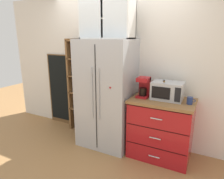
{
  "coord_description": "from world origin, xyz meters",
  "views": [
    {
      "loc": [
        1.54,
        -2.78,
        1.81
      ],
      "look_at": [
        0.1,
        0.01,
        0.98
      ],
      "focal_mm": 31.91,
      "sensor_mm": 36.0,
      "label": 1
    }
  ],
  "objects_px": {
    "coffee_maker": "(144,87)",
    "chalkboard_menu": "(61,89)",
    "mug_navy": "(190,101)",
    "bottle_amber": "(163,91)",
    "refrigerator": "(107,94)",
    "microwave": "(167,91)",
    "mug_cream": "(162,98)"
  },
  "relations": [
    {
      "from": "refrigerator",
      "to": "microwave",
      "type": "distance_m",
      "value": 0.99
    },
    {
      "from": "coffee_maker",
      "to": "bottle_amber",
      "type": "height_order",
      "value": "coffee_maker"
    },
    {
      "from": "coffee_maker",
      "to": "mug_cream",
      "type": "bearing_deg",
      "value": -13.17
    },
    {
      "from": "microwave",
      "to": "coffee_maker",
      "type": "distance_m",
      "value": 0.35
    },
    {
      "from": "microwave",
      "to": "bottle_amber",
      "type": "xyz_separation_m",
      "value": [
        -0.05,
        -0.04,
        0.0
      ]
    },
    {
      "from": "coffee_maker",
      "to": "chalkboard_menu",
      "type": "xyz_separation_m",
      "value": [
        -1.9,
        0.27,
        -0.34
      ]
    },
    {
      "from": "chalkboard_menu",
      "to": "mug_cream",
      "type": "bearing_deg",
      "value": -8.88
    },
    {
      "from": "microwave",
      "to": "coffee_maker",
      "type": "bearing_deg",
      "value": -173.15
    },
    {
      "from": "refrigerator",
      "to": "microwave",
      "type": "relative_size",
      "value": 4.05
    },
    {
      "from": "coffee_maker",
      "to": "chalkboard_menu",
      "type": "bearing_deg",
      "value": 171.81
    },
    {
      "from": "bottle_amber",
      "to": "refrigerator",
      "type": "bearing_deg",
      "value": -177.7
    },
    {
      "from": "coffee_maker",
      "to": "bottle_amber",
      "type": "xyz_separation_m",
      "value": [
        0.3,
        -0.0,
        -0.02
      ]
    },
    {
      "from": "refrigerator",
      "to": "mug_navy",
      "type": "height_order",
      "value": "refrigerator"
    },
    {
      "from": "mug_cream",
      "to": "bottle_amber",
      "type": "height_order",
      "value": "bottle_amber"
    },
    {
      "from": "refrigerator",
      "to": "chalkboard_menu",
      "type": "height_order",
      "value": "refrigerator"
    },
    {
      "from": "mug_navy",
      "to": "bottle_amber",
      "type": "relative_size",
      "value": 0.39
    },
    {
      "from": "coffee_maker",
      "to": "mug_cream",
      "type": "height_order",
      "value": "coffee_maker"
    },
    {
      "from": "refrigerator",
      "to": "bottle_amber",
      "type": "xyz_separation_m",
      "value": [
        0.92,
        0.04,
        0.16
      ]
    },
    {
      "from": "refrigerator",
      "to": "mug_navy",
      "type": "distance_m",
      "value": 1.3
    },
    {
      "from": "mug_navy",
      "to": "refrigerator",
      "type": "bearing_deg",
      "value": 179.91
    },
    {
      "from": "microwave",
      "to": "bottle_amber",
      "type": "relative_size",
      "value": 1.49
    },
    {
      "from": "microwave",
      "to": "mug_navy",
      "type": "distance_m",
      "value": 0.35
    },
    {
      "from": "mug_cream",
      "to": "chalkboard_menu",
      "type": "xyz_separation_m",
      "value": [
        -2.2,
        0.34,
        -0.22
      ]
    },
    {
      "from": "mug_navy",
      "to": "bottle_amber",
      "type": "height_order",
      "value": "bottle_amber"
    },
    {
      "from": "microwave",
      "to": "mug_cream",
      "type": "bearing_deg",
      "value": -113.02
    },
    {
      "from": "refrigerator",
      "to": "mug_navy",
      "type": "bearing_deg",
      "value": -0.09
    },
    {
      "from": "mug_cream",
      "to": "chalkboard_menu",
      "type": "bearing_deg",
      "value": 171.12
    },
    {
      "from": "mug_navy",
      "to": "bottle_amber",
      "type": "distance_m",
      "value": 0.39
    },
    {
      "from": "refrigerator",
      "to": "mug_cream",
      "type": "distance_m",
      "value": 0.93
    },
    {
      "from": "mug_cream",
      "to": "coffee_maker",
      "type": "bearing_deg",
      "value": 166.83
    },
    {
      "from": "refrigerator",
      "to": "mug_navy",
      "type": "relative_size",
      "value": 15.7
    },
    {
      "from": "microwave",
      "to": "chalkboard_menu",
      "type": "distance_m",
      "value": 2.28
    }
  ]
}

